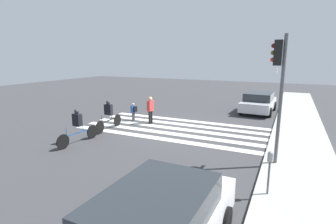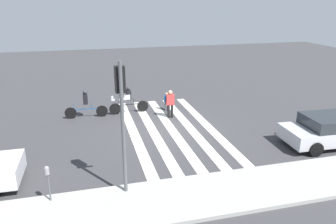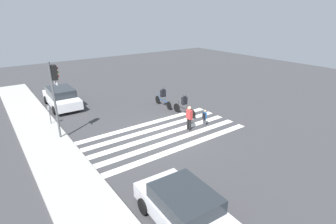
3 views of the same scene
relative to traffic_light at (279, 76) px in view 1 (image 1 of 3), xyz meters
name	(u,v)px [view 1 (image 1 of 3)]	position (x,y,z in m)	size (l,w,h in m)	color
ground_plane	(174,128)	(-3.08, -5.28, -3.25)	(60.00, 60.00, 0.00)	#38383A
sidewalk_curb	(299,143)	(-3.08, 0.97, -3.18)	(36.00, 2.50, 0.14)	#9E9E99
crosswalk_stripes	(174,128)	(-3.08, -5.28, -3.24)	(4.42, 10.00, 0.01)	silver
traffic_light	(279,76)	(0.00, 0.00, 0.00)	(0.60, 0.50, 4.64)	#515456
parking_meter	(270,163)	(2.47, 0.08, -2.21)	(0.15, 0.15, 1.40)	#515456
pedestrian_adult_blue_shirt	(150,109)	(-3.48, -6.95, -2.34)	(0.46, 0.24, 1.60)	black
pedestrian_adult_tall_backpack	(134,111)	(-3.60, -8.19, -2.59)	(0.34, 0.32, 1.12)	#4C4C51
cyclist_near_curb	(109,114)	(-1.33, -8.32, -2.38)	(2.32, 0.41, 1.63)	black
cyclist_mid_street	(78,125)	(1.12, -8.15, -2.38)	(2.38, 0.41, 1.61)	black
car_parked_dark_suv	(258,102)	(-9.56, -1.60, -2.52)	(4.24, 2.24, 1.41)	#B7B7BC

